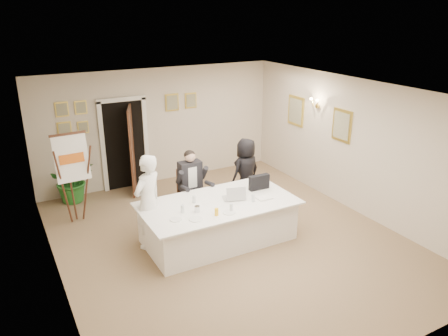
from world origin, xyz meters
name	(u,v)px	position (x,y,z in m)	size (l,w,h in m)	color
floor	(229,239)	(0.00, 0.00, 0.00)	(7.00, 7.00, 0.00)	brown
ceiling	(229,91)	(0.00, 0.00, 2.80)	(6.00, 7.00, 0.02)	white
wall_back	(159,126)	(0.00, 3.50, 1.40)	(6.00, 0.10, 2.80)	beige
wall_front	(382,266)	(0.00, -3.50, 1.40)	(6.00, 0.10, 2.80)	beige
wall_left	(51,204)	(-3.00, 0.00, 1.40)	(0.10, 7.00, 2.80)	beige
wall_right	(354,146)	(3.00, 0.00, 1.40)	(0.10, 7.00, 2.80)	beige
doorway	(127,147)	(-0.88, 3.32, 1.04)	(1.14, 0.86, 2.20)	black
pictures_back_wall	(126,112)	(-0.80, 3.47, 1.85)	(3.40, 0.06, 0.80)	#DDC14B
pictures_right_wall	(317,118)	(2.97, 1.20, 1.75)	(0.06, 2.20, 0.80)	#DDC14B
wall_sconce	(316,103)	(2.90, 1.20, 2.10)	(0.20, 0.30, 0.24)	#B49539
conference_table	(218,221)	(-0.18, 0.08, 0.39)	(2.84, 1.51, 0.78)	white
seated_man	(191,184)	(-0.20, 1.22, 0.73)	(0.63, 0.67, 1.46)	black
flip_chart	(73,183)	(-2.35, 2.11, 0.86)	(0.65, 0.43, 1.85)	#341C10
standing_man	(148,202)	(-1.37, 0.50, 0.88)	(0.64, 0.42, 1.75)	white
standing_woman	(246,172)	(1.13, 1.26, 0.75)	(0.73, 0.48, 1.49)	black
potted_palm	(72,179)	(-2.21, 3.20, 0.52)	(0.94, 0.82, 1.05)	#206221
laptop	(233,191)	(0.14, 0.11, 0.91)	(0.37, 0.38, 0.28)	#B7BABC
laptop_bag	(259,182)	(0.81, 0.25, 0.92)	(0.42, 0.11, 0.29)	black
paper_stack	(264,198)	(0.65, -0.19, 0.79)	(0.28, 0.20, 0.03)	white
plate_left	(176,219)	(-1.13, -0.19, 0.78)	(0.20, 0.20, 0.01)	white
plate_mid	(196,219)	(-0.83, -0.34, 0.78)	(0.23, 0.23, 0.01)	white
plate_near	(229,212)	(-0.22, -0.39, 0.78)	(0.22, 0.22, 0.01)	white
glass_a	(182,209)	(-0.92, 0.01, 0.84)	(0.06, 0.06, 0.14)	silver
glass_b	(231,207)	(-0.15, -0.35, 0.84)	(0.06, 0.06, 0.14)	silver
glass_c	(253,198)	(0.40, -0.19, 0.84)	(0.06, 0.06, 0.14)	silver
glass_d	(194,199)	(-0.57, 0.28, 0.84)	(0.06, 0.06, 0.14)	silver
oj_glass	(217,212)	(-0.45, -0.37, 0.84)	(0.07, 0.07, 0.13)	yellow
steel_jug	(197,209)	(-0.69, -0.09, 0.83)	(0.10, 0.10, 0.11)	silver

